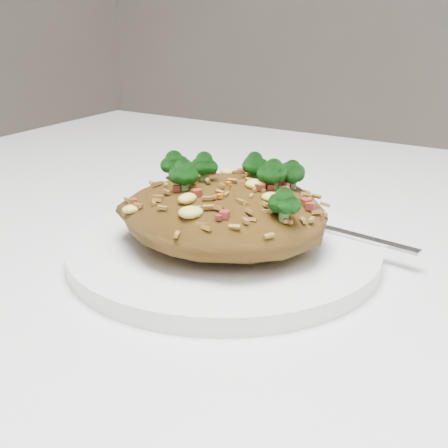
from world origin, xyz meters
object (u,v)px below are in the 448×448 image
(fried_rice, at_px, (225,204))
(fork, at_px, (334,230))
(dining_table, at_px, (361,357))
(plate, at_px, (224,250))

(fried_rice, height_order, fork, fried_rice)
(fried_rice, bearing_deg, dining_table, 32.05)
(plate, bearing_deg, fried_rice, 50.43)
(dining_table, height_order, fried_rice, fried_rice)
(dining_table, distance_m, fried_rice, 0.18)
(dining_table, relative_size, fried_rice, 7.36)
(dining_table, bearing_deg, plate, -147.86)
(dining_table, bearing_deg, fork, 174.41)
(dining_table, xyz_separation_m, fork, (-0.03, 0.00, 0.11))
(fried_rice, xyz_separation_m, fork, (0.06, 0.06, -0.03))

